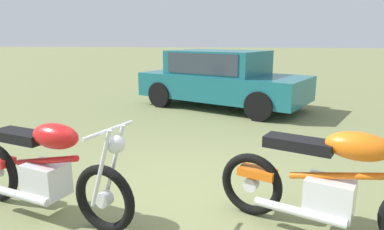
% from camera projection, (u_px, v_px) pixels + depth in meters
% --- Properties ---
extents(ground_plane, '(120.00, 120.00, 0.00)m').
position_uv_depth(ground_plane, '(184.00, 207.00, 3.62)').
color(ground_plane, olive).
extents(motorcycle_red, '(2.06, 0.92, 1.02)m').
position_uv_depth(motorcycle_red, '(45.00, 169.00, 3.34)').
color(motorcycle_red, black).
rests_on(motorcycle_red, ground).
extents(motorcycle_orange, '(1.92, 1.10, 1.02)m').
position_uv_depth(motorcycle_orange, '(331.00, 185.00, 2.98)').
color(motorcycle_orange, black).
rests_on(motorcycle_orange, ground).
extents(car_teal, '(4.48, 3.42, 1.43)m').
position_uv_depth(car_teal, '(221.00, 76.00, 8.64)').
color(car_teal, '#19606B').
rests_on(car_teal, ground).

